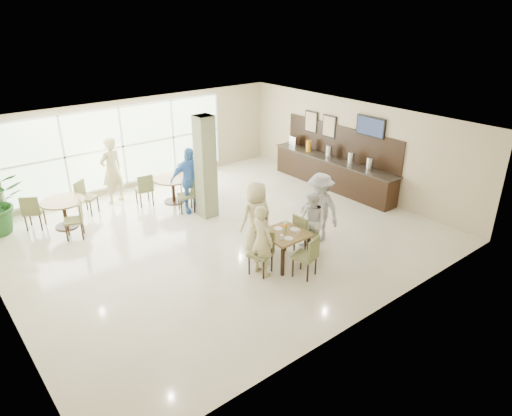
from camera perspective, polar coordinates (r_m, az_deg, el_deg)
ground at (r=11.71m, az=-4.45°, el=-3.31°), size 10.00×10.00×0.00m
room_shell at (r=11.03m, az=-4.73°, el=4.58°), size 10.00×10.00×10.00m
window_bank at (r=14.68m, az=-16.32°, el=7.40°), size 7.00×0.04×7.00m
column at (r=12.29m, az=-6.32°, el=5.07°), size 0.45×0.45×2.80m
main_table at (r=10.17m, az=3.56°, el=-3.61°), size 0.93×0.93×0.75m
round_table_left at (r=12.85m, az=-22.92°, el=0.16°), size 1.11×1.11×0.75m
round_table_right at (r=13.61m, az=-10.35°, el=3.04°), size 1.12×1.12×0.75m
chairs_main_table at (r=10.30m, az=3.43°, el=-4.35°), size 1.95×2.07×0.95m
chairs_table_left at (r=12.93m, az=-22.74°, el=-0.16°), size 2.05×1.85×0.95m
chairs_table_right at (r=13.62m, az=-10.35°, el=2.58°), size 2.08×1.83×0.95m
tabletop_clutter at (r=10.11m, az=3.87°, el=-2.78°), size 0.67×0.70×0.21m
buffet_counter at (r=14.73m, az=9.56°, el=4.62°), size 0.64×4.70×1.95m
wall_tv at (r=13.79m, az=14.13°, el=9.84°), size 0.06×1.00×0.58m
framed_art_a at (r=14.86m, az=9.13°, el=10.05°), size 0.05×0.55×0.70m
framed_art_b at (r=15.39m, az=6.91°, el=10.65°), size 0.05×0.55×0.70m
teen_left at (r=9.68m, az=0.74°, el=-4.07°), size 0.46×0.63×1.61m
teen_far at (r=10.61m, az=0.08°, el=-1.11°), size 0.84×0.47×1.71m
teen_right at (r=10.65m, az=7.01°, el=-1.82°), size 0.60×0.75×1.50m
teen_standing at (r=11.19m, az=7.97°, el=0.09°), size 0.72×1.16×1.73m
adult_a at (r=12.76m, az=-8.29°, el=3.45°), size 1.22×0.90×1.86m
adult_b at (r=13.87m, az=-6.87°, el=4.54°), size 0.69×1.47×1.55m
adult_standing at (r=13.88m, az=-17.59°, el=4.50°), size 0.82×0.64×1.97m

